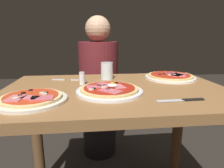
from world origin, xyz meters
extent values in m
cube|color=olive|center=(0.00, 0.00, 0.76)|extent=(1.09, 0.72, 0.04)
cylinder|color=brown|center=(-0.49, 0.30, 0.37)|extent=(0.07, 0.07, 0.74)
cylinder|color=brown|center=(0.49, 0.30, 0.37)|extent=(0.07, 0.07, 0.74)
cylinder|color=white|center=(-0.04, -0.07, 0.78)|extent=(0.30, 0.30, 0.01)
cylinder|color=#DBB26B|center=(-0.04, -0.07, 0.79)|extent=(0.26, 0.26, 0.01)
cylinder|color=#A82314|center=(-0.04, -0.07, 0.80)|extent=(0.23, 0.23, 0.00)
torus|color=black|center=(-0.09, -0.04, 0.80)|extent=(0.02, 0.02, 0.00)
torus|color=black|center=(-0.08, -0.05, 0.80)|extent=(0.02, 0.02, 0.00)
torus|color=black|center=(-0.06, -0.06, 0.80)|extent=(0.02, 0.02, 0.00)
torus|color=black|center=(0.00, 0.00, 0.80)|extent=(0.02, 0.02, 0.00)
torus|color=black|center=(-0.05, -0.11, 0.80)|extent=(0.02, 0.02, 0.00)
torus|color=black|center=(-0.11, -0.10, 0.80)|extent=(0.02, 0.02, 0.00)
cube|color=#D16B70|center=(0.00, -0.07, 0.80)|extent=(0.07, 0.09, 0.00)
cube|color=#C65B66|center=(-0.05, -0.02, 0.80)|extent=(0.09, 0.08, 0.00)
cube|color=#C65B66|center=(-0.10, -0.06, 0.80)|extent=(0.10, 0.06, 0.00)
cube|color=#C65B66|center=(-0.04, -0.14, 0.80)|extent=(0.11, 0.11, 0.00)
cylinder|color=beige|center=(-0.12, -0.11, 0.80)|extent=(0.02, 0.02, 0.00)
cylinder|color=beige|center=(-0.07, -0.08, 0.80)|extent=(0.02, 0.02, 0.00)
cylinder|color=beige|center=(-0.05, -0.06, 0.80)|extent=(0.02, 0.02, 0.00)
ellipsoid|color=white|center=(-0.03, -0.08, 0.81)|extent=(0.04, 0.03, 0.02)
cylinder|color=yellow|center=(-0.03, -0.08, 0.82)|extent=(0.02, 0.02, 0.00)
cylinder|color=white|center=(0.35, 0.18, 0.78)|extent=(0.30, 0.30, 0.01)
cylinder|color=#DBB26B|center=(0.35, 0.18, 0.79)|extent=(0.26, 0.26, 0.01)
cylinder|color=#B72D19|center=(0.35, 0.18, 0.80)|extent=(0.23, 0.23, 0.00)
torus|color=black|center=(0.36, 0.24, 0.80)|extent=(0.02, 0.02, 0.00)
torus|color=black|center=(0.32, 0.20, 0.80)|extent=(0.02, 0.02, 0.00)
torus|color=black|center=(0.37, 0.21, 0.80)|extent=(0.02, 0.02, 0.00)
torus|color=black|center=(0.29, 0.19, 0.80)|extent=(0.02, 0.02, 0.00)
torus|color=black|center=(0.40, 0.19, 0.80)|extent=(0.02, 0.02, 0.00)
cube|color=#C65B66|center=(0.40, 0.17, 0.80)|extent=(0.11, 0.11, 0.00)
cube|color=#C65B66|center=(0.38, 0.21, 0.80)|extent=(0.07, 0.09, 0.00)
cube|color=#D16B70|center=(0.38, 0.14, 0.80)|extent=(0.08, 0.08, 0.00)
cube|color=#C65B66|center=(0.37, 0.15, 0.80)|extent=(0.09, 0.09, 0.00)
cylinder|color=beige|center=(0.33, 0.16, 0.80)|extent=(0.02, 0.02, 0.00)
cylinder|color=beige|center=(0.37, 0.17, 0.80)|extent=(0.02, 0.02, 0.00)
cylinder|color=silver|center=(-0.35, -0.16, 0.78)|extent=(0.27, 0.27, 0.01)
cylinder|color=#E5C17F|center=(-0.35, -0.16, 0.79)|extent=(0.23, 0.23, 0.01)
cylinder|color=red|center=(-0.35, -0.16, 0.80)|extent=(0.20, 0.20, 0.00)
torus|color=black|center=(-0.38, -0.09, 0.80)|extent=(0.02, 0.02, 0.00)
torus|color=black|center=(-0.30, -0.14, 0.80)|extent=(0.02, 0.02, 0.00)
torus|color=black|center=(-0.39, -0.17, 0.80)|extent=(0.02, 0.02, 0.00)
torus|color=black|center=(-0.39, -0.13, 0.80)|extent=(0.02, 0.02, 0.00)
torus|color=black|center=(-0.33, -0.20, 0.80)|extent=(0.02, 0.02, 0.00)
cube|color=#D16B70|center=(-0.40, -0.20, 0.80)|extent=(0.07, 0.09, 0.00)
cube|color=#D16B70|center=(-0.35, -0.20, 0.80)|extent=(0.07, 0.06, 0.00)
cube|color=#C65B66|center=(-0.30, -0.21, 0.80)|extent=(0.08, 0.07, 0.00)
cylinder|color=beige|center=(-0.40, -0.20, 0.80)|extent=(0.02, 0.02, 0.00)
cylinder|color=beige|center=(-0.31, -0.14, 0.80)|extent=(0.03, 0.03, 0.00)
cylinder|color=beige|center=(-0.30, -0.16, 0.80)|extent=(0.02, 0.02, 0.00)
cylinder|color=silver|center=(-0.03, 0.21, 0.83)|extent=(0.07, 0.07, 0.10)
cylinder|color=silver|center=(-0.03, 0.21, 0.80)|extent=(0.06, 0.06, 0.05)
cube|color=silver|center=(-0.31, 0.22, 0.78)|extent=(0.08, 0.03, 0.00)
cube|color=silver|center=(-0.21, 0.19, 0.78)|extent=(0.04, 0.01, 0.00)
cube|color=silver|center=(-0.21, 0.19, 0.78)|extent=(0.04, 0.01, 0.00)
cube|color=silver|center=(-0.21, 0.20, 0.78)|extent=(0.04, 0.01, 0.00)
cube|color=silver|center=(-0.21, 0.20, 0.78)|extent=(0.04, 0.01, 0.00)
cube|color=silver|center=(0.18, -0.22, 0.78)|extent=(0.11, 0.02, 0.00)
cube|color=black|center=(0.28, -0.22, 0.78)|extent=(0.09, 0.02, 0.01)
cylinder|color=white|center=(-0.17, 0.09, 0.80)|extent=(0.03, 0.03, 0.05)
cylinder|color=silver|center=(-0.17, 0.09, 0.84)|extent=(0.03, 0.03, 0.01)
cylinder|color=black|center=(-0.06, 0.67, 0.23)|extent=(0.29, 0.29, 0.46)
cylinder|color=maroon|center=(-0.06, 0.67, 0.72)|extent=(0.32, 0.32, 0.52)
sphere|color=tan|center=(-0.06, 0.67, 1.08)|extent=(0.20, 0.20, 0.20)
camera|label=1|loc=(-0.12, -0.91, 1.02)|focal=31.16mm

